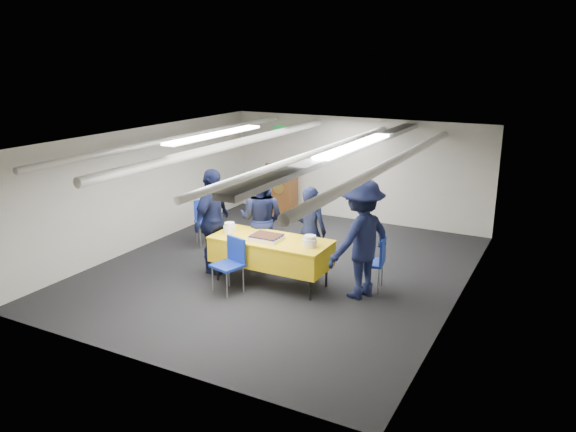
% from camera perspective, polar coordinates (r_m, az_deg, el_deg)
% --- Properties ---
extents(ground, '(7.00, 7.00, 0.00)m').
position_cam_1_polar(ground, '(9.86, -0.68, -5.40)').
color(ground, black).
rests_on(ground, ground).
extents(room_shell, '(6.00, 7.00, 2.30)m').
position_cam_1_polar(room_shell, '(9.66, 0.92, 5.34)').
color(room_shell, beige).
rests_on(room_shell, ground).
extents(serving_table, '(1.95, 0.84, 0.77)m').
position_cam_1_polar(serving_table, '(9.08, -1.75, -3.58)').
color(serving_table, black).
rests_on(serving_table, ground).
extents(sheet_cake, '(0.49, 0.38, 0.09)m').
position_cam_1_polar(sheet_cake, '(8.95, -2.19, -2.17)').
color(sheet_cake, white).
rests_on(sheet_cake, serving_table).
extents(plate_stack_left, '(0.21, 0.21, 0.18)m').
position_cam_1_polar(plate_stack_left, '(9.32, -5.95, -1.23)').
color(plate_stack_left, white).
rests_on(plate_stack_left, serving_table).
extents(plate_stack_right, '(0.22, 0.22, 0.18)m').
position_cam_1_polar(plate_stack_right, '(8.63, 2.24, -2.60)').
color(plate_stack_right, white).
rests_on(plate_stack_right, serving_table).
extents(podium, '(0.62, 0.53, 1.25)m').
position_cam_1_polar(podium, '(12.97, -0.50, 2.73)').
color(podium, brown).
rests_on(podium, ground).
extents(chair_near, '(0.52, 0.52, 0.87)m').
position_cam_1_polar(chair_near, '(8.84, -5.76, -4.40)').
color(chair_near, gray).
rests_on(chair_near, ground).
extents(chair_right, '(0.48, 0.48, 0.87)m').
position_cam_1_polar(chair_right, '(8.96, 8.91, -4.23)').
color(chair_right, gray).
rests_on(chair_right, ground).
extents(chair_left, '(0.59, 0.59, 0.87)m').
position_cam_1_polar(chair_left, '(11.12, -8.36, -0.18)').
color(chair_left, gray).
rests_on(chair_left, ground).
extents(sailor_a, '(0.61, 0.44, 1.56)m').
position_cam_1_polar(sailor_a, '(9.32, 2.22, -1.62)').
color(sailor_a, black).
rests_on(sailor_a, ground).
extents(sailor_b, '(0.90, 0.75, 1.71)m').
position_cam_1_polar(sailor_b, '(9.77, -2.72, -0.33)').
color(sailor_b, black).
rests_on(sailor_b, ground).
extents(sailor_c, '(0.56, 1.10, 1.80)m').
position_cam_1_polar(sailor_c, '(9.57, -7.69, -0.53)').
color(sailor_c, black).
rests_on(sailor_c, ground).
extents(sailor_d, '(1.10, 1.37, 1.86)m').
position_cam_1_polar(sailor_d, '(8.57, 7.40, -2.32)').
color(sailor_d, black).
rests_on(sailor_d, ground).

